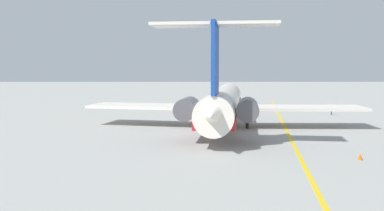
{
  "coord_description": "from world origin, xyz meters",
  "views": [
    {
      "loc": [
        -57.15,
        16.3,
        7.4
      ],
      "look_at": [
        -1.42,
        15.54,
        2.73
      ],
      "focal_mm": 41.38,
      "sensor_mm": 36.0,
      "label": 1
    }
  ],
  "objects_px": {
    "main_jetliner": "(223,103)",
    "safety_cone_wingtip": "(360,157)",
    "ground_crew_near_nose": "(331,108)",
    "safety_cone_nose": "(164,108)"
  },
  "relations": [
    {
      "from": "main_jetliner",
      "to": "safety_cone_nose",
      "type": "bearing_deg",
      "value": 27.03
    },
    {
      "from": "main_jetliner",
      "to": "safety_cone_wingtip",
      "type": "distance_m",
      "value": 21.85
    },
    {
      "from": "ground_crew_near_nose",
      "to": "safety_cone_wingtip",
      "type": "relative_size",
      "value": 3.27
    },
    {
      "from": "main_jetliner",
      "to": "ground_crew_near_nose",
      "type": "xyz_separation_m",
      "value": [
        15.31,
        -18.64,
        -2.03
      ]
    },
    {
      "from": "main_jetliner",
      "to": "safety_cone_nose",
      "type": "relative_size",
      "value": 72.54
    },
    {
      "from": "safety_cone_wingtip",
      "to": "safety_cone_nose",
      "type": "bearing_deg",
      "value": 22.32
    },
    {
      "from": "main_jetliner",
      "to": "safety_cone_wingtip",
      "type": "bearing_deg",
      "value": -146.0
    },
    {
      "from": "main_jetliner",
      "to": "safety_cone_wingtip",
      "type": "xyz_separation_m",
      "value": [
        -19.45,
        -9.54,
        -2.9
      ]
    },
    {
      "from": "main_jetliner",
      "to": "ground_crew_near_nose",
      "type": "bearing_deg",
      "value": -42.72
    },
    {
      "from": "safety_cone_nose",
      "to": "safety_cone_wingtip",
      "type": "xyz_separation_m",
      "value": [
        -44.11,
        -18.11,
        0.0
      ]
    }
  ]
}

